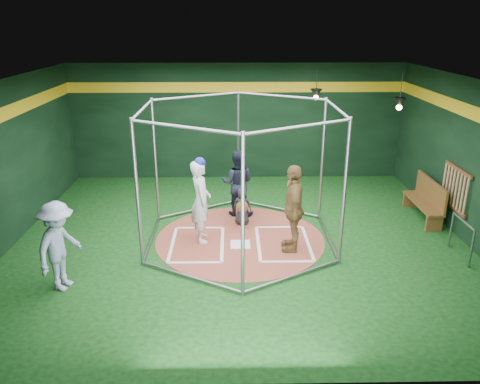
{
  "coord_description": "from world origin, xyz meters",
  "views": [
    {
      "loc": [
        -0.19,
        -9.56,
        4.64
      ],
      "look_at": [
        0.0,
        0.1,
        1.1
      ],
      "focal_mm": 35.0,
      "sensor_mm": 36.0,
      "label": 1
    }
  ],
  "objects_px": {
    "visitor_leopard": "(293,208)",
    "batter_figure": "(201,200)",
    "umpire": "(237,183)",
    "dugout_bench": "(426,199)"
  },
  "relations": [
    {
      "from": "umpire",
      "to": "batter_figure",
      "type": "bearing_deg",
      "value": 68.95
    },
    {
      "from": "visitor_leopard",
      "to": "batter_figure",
      "type": "bearing_deg",
      "value": -99.6
    },
    {
      "from": "batter_figure",
      "to": "umpire",
      "type": "bearing_deg",
      "value": 60.64
    },
    {
      "from": "umpire",
      "to": "dugout_bench",
      "type": "xyz_separation_m",
      "value": [
        4.66,
        -0.32,
        -0.34
      ]
    },
    {
      "from": "batter_figure",
      "to": "dugout_bench",
      "type": "xyz_separation_m",
      "value": [
        5.49,
        1.14,
        -0.45
      ]
    },
    {
      "from": "visitor_leopard",
      "to": "dugout_bench",
      "type": "bearing_deg",
      "value": 118.76
    },
    {
      "from": "dugout_bench",
      "to": "batter_figure",
      "type": "bearing_deg",
      "value": -168.24
    },
    {
      "from": "visitor_leopard",
      "to": "dugout_bench",
      "type": "relative_size",
      "value": 1.1
    },
    {
      "from": "batter_figure",
      "to": "visitor_leopard",
      "type": "xyz_separation_m",
      "value": [
        1.97,
        -0.48,
        -0.01
      ]
    },
    {
      "from": "visitor_leopard",
      "to": "dugout_bench",
      "type": "distance_m",
      "value": 3.9
    }
  ]
}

